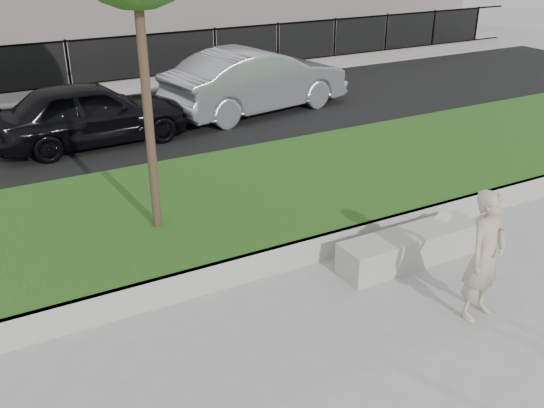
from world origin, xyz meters
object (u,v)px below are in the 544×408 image
man (485,256)px  car_dark (91,113)px  book (443,216)px  stone_bench (410,247)px  car_silver (257,80)px

man → car_dark: 9.06m
book → stone_bench: bearing=166.8°
stone_bench → book: (0.75, 0.17, 0.24)m
book → car_dark: bearing=89.9°
stone_bench → car_dark: size_ratio=0.54×
stone_bench → car_dark: bearing=110.2°
stone_bench → man: size_ratio=1.33×
man → car_dark: bearing=95.2°
book → car_dark: 7.90m
book → car_dark: car_dark is taller
man → book: 1.86m
car_silver → man: bearing=159.1°
book → man: bearing=-145.4°
man → book: (0.90, 1.59, -0.36)m
stone_bench → book: size_ratio=9.03×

